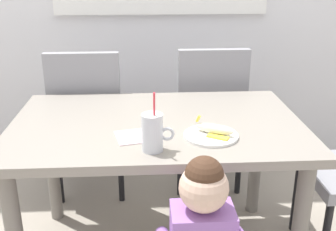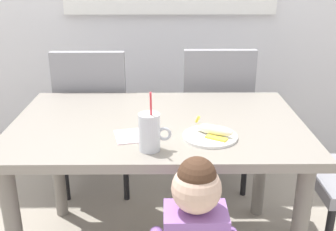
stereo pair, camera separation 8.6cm
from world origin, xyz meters
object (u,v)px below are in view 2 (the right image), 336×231
dining_table (158,142)px  dining_chair_left (95,114)px  peeled_banana (214,130)px  paper_napkin (133,136)px  milk_cup (150,134)px  snack_plate (210,136)px  dining_chair_right (215,112)px

dining_table → dining_chair_left: 0.74m
peeled_banana → paper_napkin: 0.34m
paper_napkin → peeled_banana: bearing=-2.3°
milk_cup → paper_napkin: size_ratio=1.66×
peeled_banana → snack_plate: bearing=-162.7°
dining_table → dining_chair_right: dining_chair_right is taller
dining_chair_left → peeled_banana: size_ratio=5.72×
dining_chair_right → dining_chair_left: bearing=3.5°
dining_table → paper_napkin: size_ratio=8.93×
dining_chair_left → peeled_banana: bearing=128.6°
dining_chair_right → paper_napkin: bearing=61.5°
paper_napkin → snack_plate: bearing=-3.3°
dining_chair_left → snack_plate: bearing=127.7°
milk_cup → peeled_banana: (0.26, 0.12, -0.04)m
paper_napkin → dining_chair_left: bearing=110.9°
dining_chair_left → paper_napkin: bearing=110.9°
dining_chair_left → paper_napkin: (0.30, -0.79, 0.20)m
peeled_banana → dining_table: bearing=141.9°
dining_chair_left → dining_chair_right: 0.76m
paper_napkin → dining_table: bearing=59.9°
milk_cup → snack_plate: bearing=24.7°
peeled_banana → paper_napkin: (-0.34, 0.01, -0.03)m
dining_chair_left → snack_plate: dining_chair_left is taller
dining_table → milk_cup: 0.35m
dining_table → snack_plate: (0.22, -0.19, 0.11)m
peeled_banana → dining_chair_left: bearing=128.6°
dining_chair_right → snack_plate: size_ratio=4.17×
dining_table → dining_chair_right: 0.75m
dining_table → dining_chair_left: (-0.40, 0.62, -0.09)m
dining_chair_right → milk_cup: (-0.38, -0.97, 0.27)m
dining_chair_left → dining_chair_right: same height
milk_cup → paper_napkin: 0.17m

